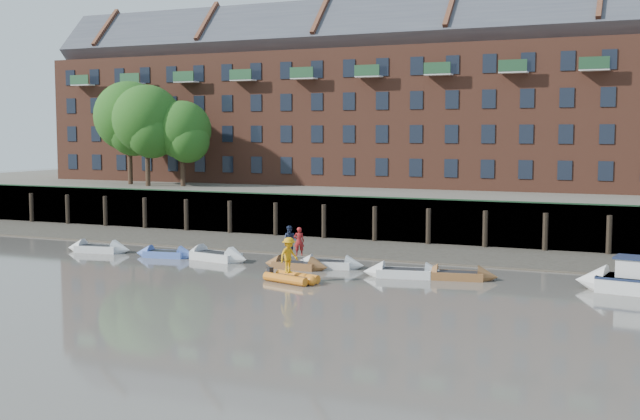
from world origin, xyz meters
The scene contains 19 objects.
ground centered at (0.00, 0.00, 0.00)m, with size 220.00×220.00×0.00m, color #625C55.
foreshore centered at (0.00, 18.00, 0.00)m, with size 110.00×8.00×0.50m, color #3D382F.
mud_band centered at (0.00, 14.60, 0.00)m, with size 110.00×1.60×0.10m, color #4C4336.
river_wall centered at (0.00, 22.38, 1.59)m, with size 110.00×1.23×3.30m.
bank_terrace centered at (0.00, 36.00, 1.60)m, with size 110.00×28.00×3.20m, color #5E594D.
apartment_terrace centered at (0.00, 36.99, 12.82)m, with size 80.60×15.56×20.98m.
tree_cluster centered at (-25.62, 27.35, 9.00)m, with size 11.76×7.74×9.40m.
rowboat_0 centered at (-17.19, 9.85, 0.23)m, with size 4.71×1.99×1.32m.
rowboat_1 centered at (-11.86, 9.77, 0.21)m, with size 4.19×1.75×1.18m.
rowboat_2 centered at (-8.31, 10.01, 0.25)m, with size 5.14×2.39×1.44m.
rowboat_3 centered at (-2.41, 9.14, 0.21)m, with size 4.12×1.31×1.19m.
rowboat_4 centered at (-0.75, 10.16, 0.22)m, with size 4.34×1.91×1.22m.
rowboat_5 centered at (4.23, 9.01, 0.24)m, with size 4.77×2.14×1.34m.
rowboat_6 centered at (7.08, 9.47, 0.22)m, with size 4.44×1.97×1.24m.
rib_tender centered at (-0.71, 5.18, 0.23)m, with size 3.19×2.22×0.54m.
motor_launch centered at (15.57, 9.35, 0.59)m, with size 5.81×2.60×2.31m.
person_rower_a centered at (-2.18, 9.09, 1.63)m, with size 0.61×0.40×1.66m, color maroon.
person_rower_b centered at (-2.85, 9.28, 1.64)m, with size 0.82×0.64×1.69m, color #19233F.
person_rib_crew centered at (-0.95, 5.15, 1.45)m, with size 1.23×0.70×1.90m, color orange.
Camera 1 is at (17.15, -32.67, 7.88)m, focal length 45.00 mm.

